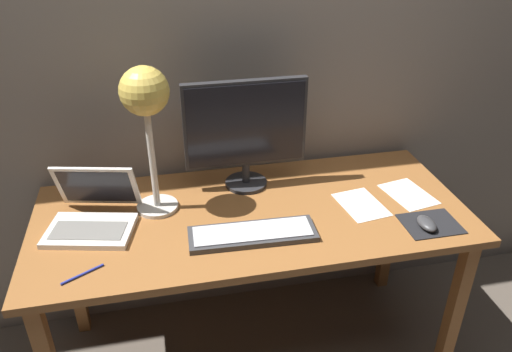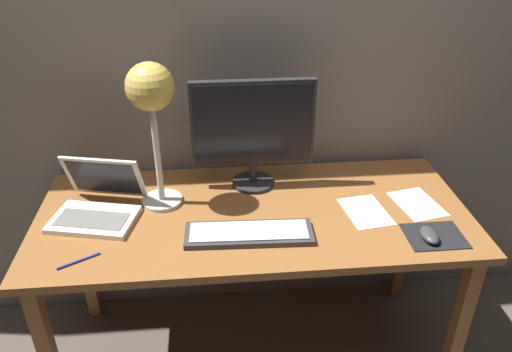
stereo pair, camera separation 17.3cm
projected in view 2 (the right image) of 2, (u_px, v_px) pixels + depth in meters
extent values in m
plane|color=brown|center=(254.00, 349.00, 2.24)|extent=(4.80, 4.80, 0.00)
cube|color=gray|center=(244.00, 33.00, 1.94)|extent=(4.80, 0.06, 2.60)
cube|color=#935B2D|center=(253.00, 215.00, 1.88)|extent=(1.60, 0.70, 0.03)
cube|color=#935B2D|center=(458.00, 330.00, 1.87)|extent=(0.05, 0.05, 0.71)
cube|color=#935B2D|center=(84.00, 255.00, 2.25)|extent=(0.05, 0.05, 0.71)
cube|color=#935B2D|center=(404.00, 237.00, 2.37)|extent=(0.05, 0.05, 0.71)
cylinder|color=#28282B|center=(253.00, 182.00, 2.04)|extent=(0.17, 0.17, 0.01)
cylinder|color=#28282B|center=(253.00, 172.00, 2.01)|extent=(0.03, 0.03, 0.08)
cube|color=#28282B|center=(253.00, 123.00, 1.91)|extent=(0.47, 0.03, 0.34)
cube|color=black|center=(253.00, 125.00, 1.89)|extent=(0.45, 0.00, 0.32)
cube|color=#38383A|center=(249.00, 234.00, 1.73)|extent=(0.45, 0.16, 0.02)
cube|color=silver|center=(249.00, 231.00, 1.72)|extent=(0.41, 0.13, 0.01)
cube|color=silver|center=(94.00, 220.00, 1.80)|extent=(0.33, 0.26, 0.02)
cube|color=slate|center=(92.00, 219.00, 1.79)|extent=(0.27, 0.16, 0.00)
cube|color=silver|center=(104.00, 177.00, 1.87)|extent=(0.30, 0.14, 0.19)
cube|color=black|center=(104.00, 177.00, 1.87)|extent=(0.27, 0.13, 0.16)
cylinder|color=beige|center=(162.00, 200.00, 1.92)|extent=(0.15, 0.15, 0.01)
cylinder|color=silver|center=(157.00, 150.00, 1.81)|extent=(0.02, 0.02, 0.41)
sphere|color=gold|center=(150.00, 87.00, 1.69)|extent=(0.17, 0.17, 0.17)
sphere|color=#FFEAB2|center=(151.00, 99.00, 1.71)|extent=(0.06, 0.06, 0.06)
cube|color=black|center=(434.00, 236.00, 1.73)|extent=(0.20, 0.16, 0.00)
ellipsoid|color=#38383A|center=(430.00, 235.00, 1.71)|extent=(0.06, 0.10, 0.03)
cube|color=white|center=(366.00, 211.00, 1.87)|extent=(0.18, 0.23, 0.00)
cube|color=white|center=(417.00, 204.00, 1.91)|extent=(0.19, 0.23, 0.00)
cylinder|color=#2633A5|center=(79.00, 261.00, 1.61)|extent=(0.13, 0.08, 0.01)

